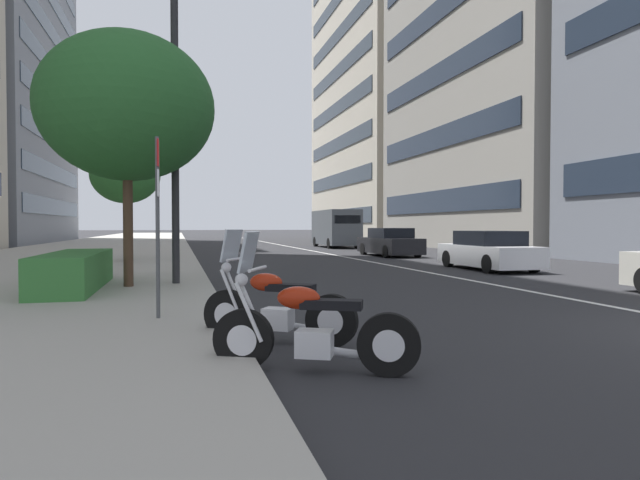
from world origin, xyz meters
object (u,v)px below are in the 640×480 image
car_mid_block_traffic (488,251)px  car_lead_in_lane (390,243)px  delivery_van_ahead (336,228)px  street_tree_by_lamp_post (125,175)px  parking_sign_by_curb (158,205)px  motorcycle_far_end_row (275,309)px  street_tree_mid_sidewalk (127,107)px  motorcycle_under_tarp (311,331)px  street_lamp_with_banners (187,89)px

car_mid_block_traffic → car_lead_in_lane: (8.98, 0.12, 0.02)m
delivery_van_ahead → street_tree_by_lamp_post: bearing=138.5°
parking_sign_by_curb → street_tree_by_lamp_post: 15.00m
motorcycle_far_end_row → street_tree_mid_sidewalk: 7.62m
motorcycle_under_tarp → car_mid_block_traffic: 14.86m
parking_sign_by_curb → street_tree_by_lamp_post: bearing=6.7°
motorcycle_far_end_row → street_lamp_with_banners: (6.64, 1.00, 4.40)m
street_lamp_with_banners → street_tree_mid_sidewalk: bearing=109.1°
car_lead_in_lane → street_lamp_with_banners: size_ratio=0.59×
parking_sign_by_curb → street_tree_by_lamp_post: (14.80, 1.74, 1.74)m
car_mid_block_traffic → car_lead_in_lane: bearing=2.6°
street_tree_mid_sidewalk → street_lamp_with_banners: bearing=-70.9°
delivery_van_ahead → street_tree_mid_sidewalk: bearing=154.5°
motorcycle_far_end_row → street_lamp_with_banners: street_lamp_with_banners is taller
motorcycle_far_end_row → car_mid_block_traffic: 13.77m
car_lead_in_lane → parking_sign_by_curb: 20.64m
motorcycle_under_tarp → parking_sign_by_curb: 3.72m
motorcycle_under_tarp → street_tree_mid_sidewalk: street_tree_mid_sidewalk is taller
street_tree_mid_sidewalk → street_tree_by_lamp_post: bearing=5.2°
motorcycle_under_tarp → street_lamp_with_banners: size_ratio=0.26×
car_mid_block_traffic → street_lamp_with_banners: 11.71m
motorcycle_far_end_row → car_mid_block_traffic: size_ratio=0.41×
street_lamp_with_banners → street_tree_by_lamp_post: street_lamp_with_banners is taller
car_lead_in_lane → street_lamp_with_banners: street_lamp_with_banners is taller
car_mid_block_traffic → street_lamp_with_banners: (-3.44, 10.37, 4.21)m
delivery_van_ahead → car_mid_block_traffic: bearing=179.9°
motorcycle_under_tarp → parking_sign_by_curb: size_ratio=0.75×
parking_sign_by_curb → street_tree_mid_sidewalk: street_tree_mid_sidewalk is taller
delivery_van_ahead → parking_sign_by_curb: (-29.02, 11.23, 0.44)m
motorcycle_far_end_row → street_tree_mid_sidewalk: street_tree_mid_sidewalk is taller
delivery_van_ahead → parking_sign_by_curb: bearing=159.7°
car_lead_in_lane → delivery_van_ahead: bearing=-4.6°
motorcycle_under_tarp → motorcycle_far_end_row: bearing=-61.6°
street_lamp_with_banners → car_mid_block_traffic: bearing=-71.6°
car_mid_block_traffic → delivery_van_ahead: bearing=0.9°
street_lamp_with_banners → street_tree_mid_sidewalk: street_lamp_with_banners is taller
motorcycle_far_end_row → delivery_van_ahead: 32.05m
delivery_van_ahead → parking_sign_by_curb: 31.12m
car_mid_block_traffic → street_lamp_with_banners: size_ratio=0.57×
motorcycle_far_end_row → street_lamp_with_banners: size_ratio=0.24×
delivery_van_ahead → street_tree_by_lamp_post: (-14.22, 12.97, 2.18)m
motorcycle_far_end_row → motorcycle_under_tarp: bearing=127.7°
parking_sign_by_curb → motorcycle_under_tarp: bearing=-151.8°
street_tree_by_lamp_post → street_lamp_with_banners: bearing=-166.8°
street_tree_mid_sidewalk → street_tree_by_lamp_post: 10.18m
parking_sign_by_curb → street_lamp_with_banners: (5.14, -0.53, 2.99)m
motorcycle_under_tarp → car_lead_in_lane: (20.60, -9.15, 0.22)m
car_lead_in_lane → delivery_van_ahead: 11.49m
motorcycle_under_tarp → motorcycle_far_end_row: motorcycle_far_end_row is taller
motorcycle_far_end_row → parking_sign_by_curb: 2.56m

